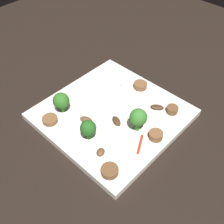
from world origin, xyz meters
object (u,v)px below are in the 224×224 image
object	(u,v)px
broccoli_floret_2	(61,101)
mushroom_0	(157,107)
broccoli_floret_1	(139,117)
plate	(112,114)
sausage_slice_0	(110,171)
mushroom_3	(86,120)
mushroom_1	(101,152)
mushroom_2	(116,121)
fork	(106,92)
sausage_slice_4	(156,135)
sausage_slice_3	(50,120)
sausage_slice_1	(140,85)
sausage_slice_2	(172,110)
broccoli_floret_0	(88,129)
pepper_strip_1	(140,144)

from	to	relation	value
broccoli_floret_2	mushroom_0	distance (m)	0.22
broccoli_floret_2	mushroom_0	xyz separation A→B (m)	(0.15, -0.15, -0.03)
broccoli_floret_1	mushroom_0	world-z (taller)	broccoli_floret_1
plate	broccoli_floret_2	xyz separation A→B (m)	(-0.07, 0.09, 0.04)
sausage_slice_0	mushroom_3	size ratio (longest dim) A/B	1.17
mushroom_1	mushroom_2	bearing A→B (deg)	22.17
broccoli_floret_2	fork	bearing A→B (deg)	-15.29
fork	sausage_slice_4	bearing A→B (deg)	-99.61
plate	sausage_slice_3	size ratio (longest dim) A/B	8.62
broccoli_floret_1	mushroom_2	xyz separation A→B (m)	(-0.02, 0.05, -0.03)
sausage_slice_1	mushroom_2	size ratio (longest dim) A/B	1.13
broccoli_floret_1	sausage_slice_0	size ratio (longest dim) A/B	1.66
broccoli_floret_2	sausage_slice_2	distance (m)	0.25
mushroom_2	mushroom_3	world-z (taller)	mushroom_3
broccoli_floret_0	mushroom_0	xyz separation A→B (m)	(0.17, -0.05, -0.03)
sausage_slice_4	pepper_strip_1	size ratio (longest dim) A/B	0.61
sausage_slice_1	plate	bearing A→B (deg)	-175.98
plate	mushroom_2	world-z (taller)	mushroom_2
pepper_strip_1	broccoli_floret_2	bearing A→B (deg)	103.51
sausage_slice_3	sausage_slice_4	size ratio (longest dim) A/B	1.14
broccoli_floret_2	sausage_slice_3	world-z (taller)	broccoli_floret_2
broccoli_floret_2	mushroom_3	world-z (taller)	broccoli_floret_2
broccoli_floret_1	pepper_strip_1	distance (m)	0.06
fork	sausage_slice_1	distance (m)	0.09
sausage_slice_1	sausage_slice_2	size ratio (longest dim) A/B	1.26
mushroom_0	mushroom_3	world-z (taller)	mushroom_3
sausage_slice_1	mushroom_3	xyz separation A→B (m)	(-0.17, 0.01, -0.00)
broccoli_floret_0	pepper_strip_1	size ratio (longest dim) A/B	0.97
sausage_slice_0	sausage_slice_4	xyz separation A→B (m)	(0.13, -0.01, 0.00)
sausage_slice_1	mushroom_1	distance (m)	0.22
broccoli_floret_1	mushroom_1	world-z (taller)	broccoli_floret_1
sausage_slice_3	broccoli_floret_2	bearing A→B (deg)	7.89
broccoli_floret_1	mushroom_2	size ratio (longest dim) A/B	1.89
sausage_slice_4	pepper_strip_1	distance (m)	0.04
sausage_slice_1	broccoli_floret_0	bearing A→B (deg)	-173.09
broccoli_floret_1	broccoli_floret_2	size ratio (longest dim) A/B	1.12
sausage_slice_2	pepper_strip_1	distance (m)	0.12
pepper_strip_1	broccoli_floret_0	bearing A→B (deg)	123.41
mushroom_0	pepper_strip_1	xyz separation A→B (m)	(-0.11, -0.04, -0.00)
broccoli_floret_1	sausage_slice_3	world-z (taller)	broccoli_floret_1
mushroom_3	sausage_slice_0	bearing A→B (deg)	-114.51
fork	mushroom_3	bearing A→B (deg)	-161.08
fork	sausage_slice_3	xyz separation A→B (m)	(-0.15, 0.03, 0.00)
broccoli_floret_2	mushroom_1	world-z (taller)	broccoli_floret_2
mushroom_0	sausage_slice_1	bearing A→B (deg)	67.60
broccoli_floret_0	mushroom_1	bearing A→B (deg)	-104.21
sausage_slice_4	mushroom_1	world-z (taller)	sausage_slice_4
broccoli_floret_0	broccoli_floret_1	world-z (taller)	broccoli_floret_1
fork	sausage_slice_4	xyz separation A→B (m)	(-0.03, -0.17, 0.01)
sausage_slice_4	broccoli_floret_0	bearing A→B (deg)	133.39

